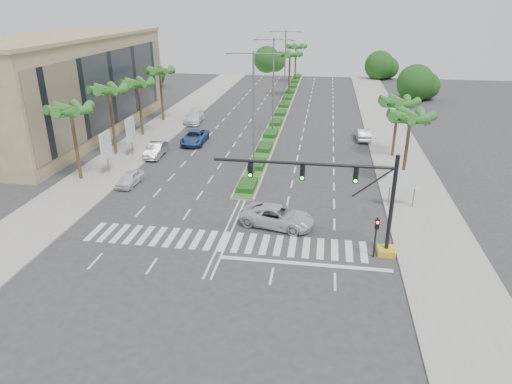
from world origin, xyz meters
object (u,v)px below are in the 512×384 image
(car_parked_a, at_px, (130,178))
(car_parked_b, at_px, (156,150))
(car_parked_c, at_px, (195,137))
(car_crossing, at_px, (278,216))
(car_parked_d, at_px, (194,117))
(car_right, at_px, (363,134))

(car_parked_a, distance_m, car_parked_b, 8.66)
(car_parked_c, xyz_separation_m, car_crossing, (12.46, -20.60, 0.02))
(car_parked_c, bearing_deg, car_parked_d, 104.62)
(car_parked_c, bearing_deg, car_parked_a, -101.03)
(car_crossing, bearing_deg, car_parked_b, 58.95)
(car_parked_a, relative_size, car_parked_d, 0.68)
(car_parked_a, height_order, car_right, car_right)
(car_parked_b, bearing_deg, car_crossing, -46.66)
(car_parked_b, distance_m, car_parked_c, 6.29)
(car_parked_c, height_order, car_right, car_parked_c)
(car_parked_b, relative_size, car_right, 1.04)
(car_crossing, xyz_separation_m, car_right, (8.01, 25.25, -0.06))
(car_parked_b, xyz_separation_m, car_crossing, (15.39, -15.03, 0.03))
(car_parked_b, height_order, car_parked_c, car_parked_c)
(car_parked_a, bearing_deg, car_parked_b, 96.21)
(car_parked_c, bearing_deg, car_right, 11.15)
(car_parked_d, distance_m, car_right, 24.02)
(car_parked_b, relative_size, car_crossing, 0.81)
(car_parked_c, distance_m, car_right, 20.99)
(car_crossing, bearing_deg, car_right, -4.33)
(car_parked_a, bearing_deg, car_right, 41.89)
(car_parked_b, xyz_separation_m, car_parked_d, (0.00, 15.63, 0.05))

